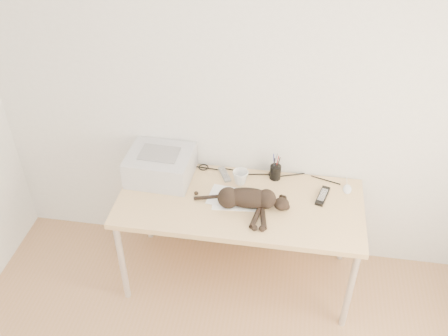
% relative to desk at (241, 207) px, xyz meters
% --- Properties ---
extents(wall_back, '(3.50, 0.00, 3.50)m').
position_rel_desk_xyz_m(wall_back, '(0.00, 0.27, 0.69)').
color(wall_back, white).
rests_on(wall_back, floor).
extents(desk, '(1.60, 0.70, 0.74)m').
position_rel_desk_xyz_m(desk, '(0.00, 0.00, 0.00)').
color(desk, tan).
rests_on(desk, floor).
extents(printer, '(0.44, 0.38, 0.20)m').
position_rel_desk_xyz_m(printer, '(-0.57, 0.08, 0.23)').
color(printer, silver).
rests_on(printer, desk).
extents(papers, '(0.34, 0.25, 0.01)m').
position_rel_desk_xyz_m(papers, '(-0.05, -0.07, 0.14)').
color(papers, white).
rests_on(papers, desk).
extents(cat, '(0.62, 0.28, 0.14)m').
position_rel_desk_xyz_m(cat, '(0.04, -0.13, 0.19)').
color(cat, black).
rests_on(cat, desk).
extents(mug, '(0.14, 0.14, 0.10)m').
position_rel_desk_xyz_m(mug, '(-0.02, 0.10, 0.18)').
color(mug, white).
rests_on(mug, desk).
extents(pen_cup, '(0.08, 0.08, 0.19)m').
position_rel_desk_xyz_m(pen_cup, '(0.21, 0.19, 0.19)').
color(pen_cup, black).
rests_on(pen_cup, desk).
extents(remote_grey, '(0.11, 0.16, 0.02)m').
position_rel_desk_xyz_m(remote_grey, '(-0.14, 0.16, 0.14)').
color(remote_grey, gray).
rests_on(remote_grey, desk).
extents(remote_black, '(0.10, 0.20, 0.02)m').
position_rel_desk_xyz_m(remote_black, '(0.53, 0.04, 0.14)').
color(remote_black, black).
rests_on(remote_black, desk).
extents(mouse, '(0.07, 0.10, 0.03)m').
position_rel_desk_xyz_m(mouse, '(0.70, 0.14, 0.15)').
color(mouse, white).
rests_on(mouse, desk).
extents(cable_tangle, '(1.36, 0.08, 0.01)m').
position_rel_desk_xyz_m(cable_tangle, '(0.00, 0.22, 0.14)').
color(cable_tangle, black).
rests_on(cable_tangle, desk).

